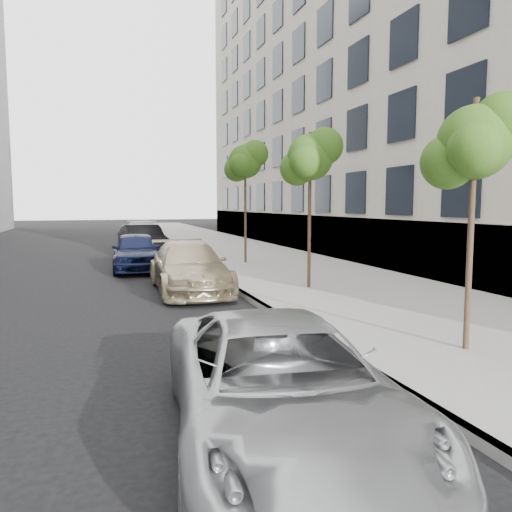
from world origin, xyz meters
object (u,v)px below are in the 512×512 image
tree_far (246,162)px  minivan (280,385)px  tree_near (476,143)px  suv (189,267)px  sedan_blue (136,251)px  sedan_rear (142,234)px  sedan_black (143,241)px  tree_mid (311,157)px

tree_far → minivan: bearing=-105.2°
tree_near → minivan: tree_near is taller
tree_near → suv: size_ratio=0.85×
suv → sedan_blue: bearing=103.0°
sedan_blue → sedan_rear: size_ratio=0.81×
tree_near → sedan_rear: (-3.33, 23.57, -2.75)m
sedan_blue → sedan_black: bearing=85.3°
tree_mid → sedan_blue: tree_mid is taller
tree_mid → minivan: tree_mid is taller
tree_far → sedan_blue: tree_far is taller
tree_near → sedan_blue: tree_near is taller
minivan → sedan_blue: (-0.37, 14.80, 0.08)m
suv → sedan_black: sedan_black is taller
tree_mid → sedan_rear: tree_mid is taller
minivan → suv: bearing=92.5°
sedan_blue → sedan_rear: (1.11, 10.74, 0.04)m
tree_mid → minivan: 9.92m
sedan_blue → sedan_rear: 10.79m
tree_mid → sedan_black: tree_mid is taller
tree_near → sedan_rear: 23.96m
tree_near → suv: bearing=113.7°
sedan_blue → sedan_black: 5.16m
tree_far → sedan_black: tree_far is taller
tree_far → sedan_blue: 5.67m
minivan → sedan_black: bearing=96.0°
tree_mid → suv: (-3.33, 1.10, -3.15)m
tree_near → sedan_rear: bearing=98.0°
tree_far → sedan_rear: bearing=107.5°
tree_mid → sedan_black: (-3.75, 11.45, -3.09)m
tree_near → tree_mid: bearing=90.0°
sedan_rear → sedan_blue: bearing=-90.4°
sedan_rear → tree_far: bearing=-67.0°
tree_mid → suv: 4.71m
tree_mid → tree_far: size_ratio=0.91×
minivan → suv: 9.59m
minivan → sedan_black: (0.31, 19.92, 0.11)m
tree_mid → tree_far: 6.51m
minivan → sedan_blue: size_ratio=1.10×
tree_mid → sedan_blue: (-4.44, 6.33, -3.12)m
suv → sedan_blue: (-1.11, 5.23, 0.03)m
sedan_blue → sedan_black: size_ratio=0.93×
tree_near → minivan: 5.35m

